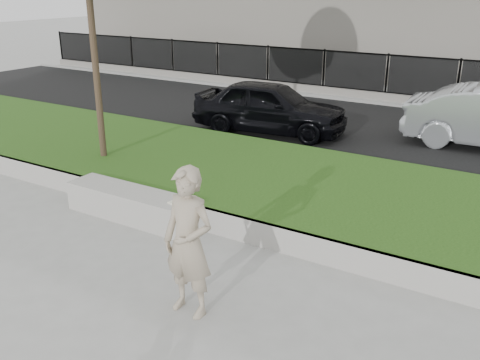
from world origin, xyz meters
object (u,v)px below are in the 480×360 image
Objects in this scene: car_dark at (270,107)px; book at (176,203)px; man at (188,243)px; stone_bench at (132,204)px.

book is at bearing -172.40° from car_dark.
man is at bearing -165.26° from car_dark.
car_dark is (-1.59, 5.98, 0.21)m from book.
stone_bench is 1.32× the size of man.
man is 0.46× the size of car_dark.
stone_bench is at bearing 178.48° from car_dark.
man is at bearing -34.09° from stone_bench.
book is at bearing -2.84° from stone_bench.
stone_bench is 0.61× the size of car_dark.
car_dark reaches higher than book.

